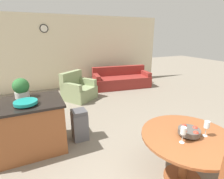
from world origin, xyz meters
The scene contains 11 objects.
wall_back centered at (0.00, 6.26, 1.35)m, with size 8.00×0.09×2.70m.
dining_table centered at (0.49, 0.83, 0.57)m, with size 1.25×1.25×0.73m.
fruit_bowl centered at (0.49, 0.83, 0.80)m, with size 0.28×0.28×0.13m.
wine_glass_left centered at (0.29, 0.75, 0.89)m, with size 0.07×0.07×0.22m.
wine_glass_right centered at (0.68, 0.73, 0.89)m, with size 0.07×0.07×0.22m.
kitchen_island centered at (-1.55, 2.53, 0.47)m, with size 1.34×0.90×0.93m.
teal_bowl centered at (-1.46, 2.37, 0.98)m, with size 0.36×0.36×0.07m.
potted_plant centered at (-1.52, 2.79, 1.11)m, with size 0.28×0.28×0.36m.
trash_bin centered at (-0.59, 2.48, 0.31)m, with size 0.29×0.29×0.62m.
couch centered at (1.86, 5.33, 0.27)m, with size 2.28×1.19×0.78m.
armchair centered at (-0.03, 4.73, 0.29)m, with size 1.18×1.17×0.87m.
Camera 1 is at (-1.30, -0.59, 2.04)m, focal length 28.00 mm.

